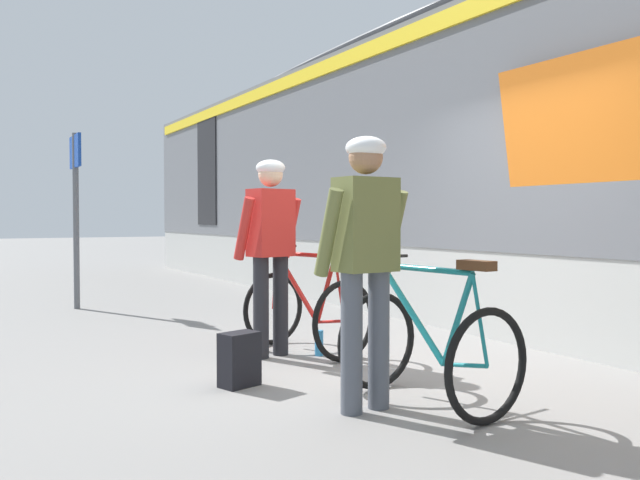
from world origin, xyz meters
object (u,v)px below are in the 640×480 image
at_px(cyclist_near_in_olive, 365,247).
at_px(platform_sign_post, 76,190).
at_px(cyclist_far_in_red, 271,239).
at_px(bicycle_far_red, 307,309).
at_px(water_bottle_near_the_bikes, 319,343).
at_px(train_car, 528,160).
at_px(bicycle_near_teal, 428,345).
at_px(backpack_on_platform, 239,359).

bearing_deg(cyclist_near_in_olive, platform_sign_post, 97.57).
bearing_deg(cyclist_far_in_red, bicycle_far_red, -4.23).
xyz_separation_m(cyclist_near_in_olive, cyclist_far_in_red, (0.19, 1.83, 0.00)).
height_order(cyclist_far_in_red, water_bottle_near_the_bikes, cyclist_far_in_red).
bearing_deg(train_car, cyclist_near_in_olive, -148.93).
bearing_deg(cyclist_far_in_red, bicycle_near_teal, -82.97).
relative_size(train_car, bicycle_far_red, 18.01).
bearing_deg(bicycle_near_teal, platform_sign_post, 101.33).
bearing_deg(bicycle_near_teal, backpack_on_platform, 129.46).
distance_m(cyclist_near_in_olive, platform_sign_post, 6.06).
bearing_deg(cyclist_near_in_olive, water_bottle_near_the_bikes, 70.56).
height_order(train_car, bicycle_far_red, train_car).
bearing_deg(train_car, backpack_on_platform, -162.27).
distance_m(cyclist_near_in_olive, bicycle_near_teal, 0.79).
xyz_separation_m(cyclist_far_in_red, bicycle_far_red, (0.36, -0.03, -0.65)).
height_order(train_car, cyclist_near_in_olive, train_car).
bearing_deg(train_car, cyclist_far_in_red, -171.39).
bearing_deg(bicycle_near_teal, train_car, 35.17).
bearing_deg(backpack_on_platform, cyclist_far_in_red, 35.18).
xyz_separation_m(bicycle_far_red, backpack_on_platform, (-1.01, -0.82, -0.20)).
relative_size(train_car, water_bottle_near_the_bikes, 93.46).
xyz_separation_m(bicycle_near_teal, backpack_on_platform, (-0.89, 1.08, -0.20)).
bearing_deg(platform_sign_post, backpack_on_platform, -86.26).
relative_size(bicycle_far_red, backpack_on_platform, 2.97).
bearing_deg(bicycle_near_teal, cyclist_far_in_red, 97.03).
bearing_deg(train_car, platform_sign_post, 143.16).
bearing_deg(train_car, bicycle_far_red, -170.08).
height_order(cyclist_near_in_olive, backpack_on_platform, cyclist_near_in_olive).
bearing_deg(water_bottle_near_the_bikes, train_car, 12.61).
bearing_deg(platform_sign_post, bicycle_far_red, -72.25).
height_order(train_car, water_bottle_near_the_bikes, train_car).
xyz_separation_m(train_car, bicycle_near_teal, (-3.56, -2.51, -1.56)).
bearing_deg(platform_sign_post, cyclist_far_in_red, -76.71).
relative_size(bicycle_near_teal, platform_sign_post, 0.47).
height_order(bicycle_far_red, platform_sign_post, platform_sign_post).
distance_m(cyclist_near_in_olive, water_bottle_near_the_bikes, 1.98).
distance_m(bicycle_far_red, backpack_on_platform, 1.32).
relative_size(backpack_on_platform, platform_sign_post, 0.17).
xyz_separation_m(bicycle_near_teal, water_bottle_near_the_bikes, (0.15, 1.75, -0.29)).
distance_m(train_car, bicycle_far_red, 3.83).
height_order(bicycle_far_red, water_bottle_near_the_bikes, bicycle_far_red).
bearing_deg(backpack_on_platform, water_bottle_near_the_bikes, 15.12).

